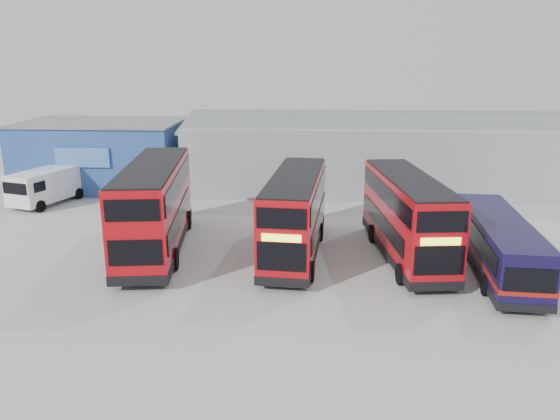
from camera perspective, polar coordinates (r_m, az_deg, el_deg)
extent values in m
plane|color=#9B9B96|center=(25.81, -2.24, -6.90)|extent=(120.00, 120.00, 0.00)
cube|color=navy|center=(45.44, -17.91, 5.53)|extent=(12.00, 8.00, 5.00)
cube|color=slate|center=(45.10, -18.18, 8.71)|extent=(12.30, 8.30, 0.15)
cube|color=#4472C1|center=(41.62, -19.96, 5.17)|extent=(3.96, 0.15, 1.40)
cube|color=gray|center=(44.69, 10.59, 5.86)|extent=(30.00, 12.00, 5.00)
cube|color=slate|center=(41.56, 11.25, 8.94)|extent=(30.50, 6.33, 1.29)
cube|color=slate|center=(47.08, 10.35, 9.74)|extent=(30.50, 6.33, 1.29)
cube|color=#A90911|center=(29.06, -12.96, 0.45)|extent=(3.92, 11.17, 4.22)
cube|color=black|center=(29.60, -12.74, -3.11)|extent=(3.97, 11.22, 0.47)
cube|color=black|center=(28.60, -10.41, -0.68)|extent=(1.19, 9.21, 0.99)
cube|color=black|center=(29.04, -15.60, -0.76)|extent=(1.19, 9.21, 0.99)
cube|color=black|center=(28.57, -10.49, 2.97)|extent=(1.31, 10.24, 0.99)
cube|color=black|center=(29.01, -15.69, 2.83)|extent=(1.31, 10.24, 0.99)
cube|color=black|center=(34.46, -11.49, 1.87)|extent=(2.33, 0.34, 1.41)
cube|color=black|center=(34.07, -11.66, 4.94)|extent=(2.33, 0.34, 0.99)
cube|color=#DAFF35|center=(34.27, -11.57, 3.40)|extent=(1.87, 0.27, 0.36)
cube|color=black|center=(24.08, -14.89, -4.35)|extent=(2.28, 0.33, 1.15)
cube|color=black|center=(23.52, -15.21, -0.05)|extent=(2.28, 0.33, 0.94)
cube|color=black|center=(28.59, -13.22, 4.57)|extent=(3.75, 11.00, 0.10)
cylinder|color=black|center=(33.03, -9.60, -1.02)|extent=(0.46, 1.12, 1.08)
cylinder|color=black|center=(33.39, -13.87, -1.09)|extent=(0.46, 1.12, 1.08)
cylinder|color=black|center=(26.85, -10.98, -5.03)|extent=(0.46, 1.12, 1.08)
cylinder|color=black|center=(27.29, -16.21, -5.04)|extent=(0.46, 1.12, 1.08)
cube|color=#A90911|center=(27.84, 1.59, -0.30)|extent=(3.19, 10.09, 3.83)
cube|color=black|center=(28.36, 1.56, -3.66)|extent=(3.24, 10.14, 0.43)
cube|color=black|center=(28.48, -0.73, -0.87)|extent=(0.76, 8.39, 0.90)
cube|color=black|center=(28.22, 4.10, -1.07)|extent=(0.76, 8.39, 0.90)
cube|color=black|center=(27.70, -0.86, 2.10)|extent=(0.84, 9.33, 0.90)
cube|color=black|center=(27.43, 4.10, 1.93)|extent=(0.84, 9.33, 0.90)
cube|color=black|center=(23.31, 0.14, -4.93)|extent=(2.12, 0.23, 1.28)
cube|color=black|center=(22.76, 0.14, -0.91)|extent=(2.12, 0.23, 0.90)
cube|color=#DAFF35|center=(23.01, 0.14, -2.95)|extent=(1.70, 0.18, 0.33)
cube|color=black|center=(32.76, 2.60, 1.15)|extent=(2.08, 0.22, 1.04)
cube|color=black|center=(32.38, 2.64, 4.07)|extent=(2.08, 0.22, 0.85)
cube|color=black|center=(27.37, 1.62, 3.59)|extent=(3.04, 9.94, 0.09)
cylinder|color=black|center=(25.32, -1.93, -6.15)|extent=(0.38, 1.01, 0.98)
cylinder|color=black|center=(25.05, 3.22, -6.42)|extent=(0.38, 1.01, 0.98)
cylinder|color=black|center=(30.86, 0.02, -2.09)|extent=(0.38, 1.01, 0.98)
cylinder|color=black|center=(30.64, 4.22, -2.27)|extent=(0.38, 1.01, 0.98)
cube|color=#A90911|center=(28.17, 13.13, -0.54)|extent=(3.46, 10.11, 3.82)
cube|color=black|center=(28.68, 12.92, -3.84)|extent=(3.50, 10.15, 0.42)
cube|color=black|center=(28.34, 10.54, -1.24)|extent=(1.00, 8.35, 0.90)
cube|color=black|center=(28.99, 15.15, -1.14)|extent=(1.00, 8.35, 0.90)
cube|color=black|center=(27.57, 10.88, 1.73)|extent=(1.10, 9.28, 0.90)
cube|color=black|center=(28.24, 15.61, 1.76)|extent=(1.10, 9.28, 0.90)
cube|color=black|center=(23.85, 16.30, -5.11)|extent=(2.11, 0.29, 1.27)
cube|color=black|center=(23.32, 16.61, -1.20)|extent=(2.11, 0.29, 0.90)
cube|color=#DAFF35|center=(23.56, 16.46, -3.19)|extent=(1.69, 0.23, 0.33)
cube|color=black|center=(32.94, 10.73, 0.96)|extent=(2.07, 0.28, 1.04)
cube|color=black|center=(32.56, 10.88, 3.85)|extent=(2.07, 0.28, 0.85)
cube|color=black|center=(27.71, 13.37, 3.30)|extent=(3.31, 9.95, 0.09)
cylinder|color=black|center=(25.30, 12.53, -6.56)|extent=(0.41, 1.01, 0.98)
cylinder|color=black|center=(25.99, 17.38, -6.32)|extent=(0.41, 1.01, 0.98)
cylinder|color=black|center=(30.71, 9.63, -2.41)|extent=(0.41, 1.01, 0.98)
cylinder|color=black|center=(31.28, 13.69, -2.31)|extent=(0.41, 1.01, 0.98)
cube|color=black|center=(27.65, 21.87, -3.22)|extent=(2.95, 9.90, 2.35)
cube|color=black|center=(27.97, 21.66, -5.19)|extent=(2.99, 9.94, 0.35)
cube|color=maroon|center=(27.78, 21.78, -4.05)|extent=(2.98, 9.93, 0.22)
cube|color=black|center=(27.60, 24.34, -2.71)|extent=(0.66, 8.14, 0.84)
cube|color=black|center=(27.03, 19.76, -2.59)|extent=(0.66, 8.14, 0.84)
cube|color=black|center=(32.17, 19.89, -0.17)|extent=(1.99, 0.20, 1.15)
cube|color=black|center=(23.17, 24.71, -6.72)|extent=(1.95, 0.19, 0.98)
cylinder|color=black|center=(31.41, 22.11, -3.02)|extent=(0.35, 0.94, 0.92)
cylinder|color=black|center=(30.93, 18.29, -2.92)|extent=(0.35, 0.94, 0.92)
cylinder|color=black|center=(25.81, 25.36, -7.38)|extent=(0.35, 0.94, 0.92)
cylinder|color=black|center=(25.24, 20.72, -7.37)|extent=(0.35, 0.94, 0.92)
cube|color=white|center=(41.29, -23.21, 2.45)|extent=(3.72, 5.88, 2.08)
cube|color=black|center=(39.35, -26.00, 2.02)|extent=(1.90, 0.64, 0.77)
cube|color=black|center=(40.82, -26.07, 2.46)|extent=(0.35, 0.96, 0.66)
cube|color=black|center=(39.24, -23.82, 2.24)|extent=(0.35, 0.96, 0.66)
cylinder|color=black|center=(40.98, -25.90, 0.64)|extent=(0.49, 0.83, 0.79)
cylinder|color=black|center=(39.50, -23.79, 0.38)|extent=(0.49, 0.83, 0.79)
cylinder|color=black|center=(43.52, -22.41, 1.84)|extent=(0.49, 0.83, 0.79)
cylinder|color=black|center=(42.13, -20.30, 1.63)|extent=(0.49, 0.83, 0.79)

